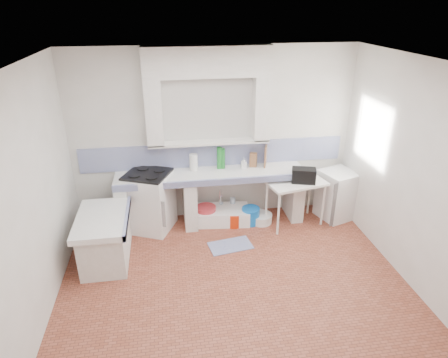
{
  "coord_description": "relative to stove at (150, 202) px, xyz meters",
  "views": [
    {
      "loc": [
        -0.76,
        -3.9,
        3.38
      ],
      "look_at": [
        0.0,
        1.0,
        1.1
      ],
      "focal_mm": 31.24,
      "sensor_mm": 36.0,
      "label": 1
    }
  ],
  "objects": [
    {
      "name": "floor",
      "position": [
        1.09,
        -1.69,
        -0.47
      ],
      "size": [
        4.5,
        4.5,
        0.0
      ],
      "primitive_type": "plane",
      "color": "brown",
      "rests_on": "ground"
    },
    {
      "name": "ceiling",
      "position": [
        1.09,
        -1.69,
        2.33
      ],
      "size": [
        4.5,
        4.5,
        0.0
      ],
      "primitive_type": "plane",
      "rotation": [
        3.14,
        0.0,
        0.0
      ],
      "color": "silver",
      "rests_on": "ground"
    },
    {
      "name": "wall_back",
      "position": [
        1.09,
        0.31,
        0.93
      ],
      "size": [
        4.5,
        0.0,
        4.5
      ],
      "primitive_type": "plane",
      "rotation": [
        1.57,
        0.0,
        0.0
      ],
      "color": "silver",
      "rests_on": "ground"
    },
    {
      "name": "wall_front",
      "position": [
        1.09,
        -3.69,
        0.93
      ],
      "size": [
        4.5,
        0.0,
        4.5
      ],
      "primitive_type": "plane",
      "rotation": [
        -1.57,
        0.0,
        0.0
      ],
      "color": "silver",
      "rests_on": "ground"
    },
    {
      "name": "wall_left",
      "position": [
        -1.16,
        -1.69,
        0.93
      ],
      "size": [
        0.0,
        4.5,
        4.5
      ],
      "primitive_type": "plane",
      "rotation": [
        1.57,
        0.0,
        1.57
      ],
      "color": "silver",
      "rests_on": "ground"
    },
    {
      "name": "wall_right",
      "position": [
        3.34,
        -1.69,
        0.93
      ],
      "size": [
        0.0,
        4.5,
        4.5
      ],
      "primitive_type": "plane",
      "rotation": [
        1.57,
        0.0,
        -1.57
      ],
      "color": "silver",
      "rests_on": "ground"
    },
    {
      "name": "alcove_mass",
      "position": [
        0.99,
        0.19,
        2.11
      ],
      "size": [
        1.9,
        0.25,
        0.45
      ],
      "primitive_type": "cube",
      "color": "silver",
      "rests_on": "ground"
    },
    {
      "name": "window_frame",
      "position": [
        3.52,
        -0.49,
        1.13
      ],
      "size": [
        0.35,
        0.86,
        1.06
      ],
      "primitive_type": "cube",
      "color": "#372211",
      "rests_on": "ground"
    },
    {
      "name": "lace_valance",
      "position": [
        3.37,
        -0.49,
        1.51
      ],
      "size": [
        0.01,
        0.84,
        0.24
      ],
      "primitive_type": "cube",
      "color": "white",
      "rests_on": "ground"
    },
    {
      "name": "counter_slab",
      "position": [
        0.99,
        0.01,
        0.39
      ],
      "size": [
        3.0,
        0.6,
        0.08
      ],
      "primitive_type": "cube",
      "color": "white",
      "rests_on": "ground"
    },
    {
      "name": "counter_lip",
      "position": [
        0.99,
        -0.27,
        0.39
      ],
      "size": [
        3.0,
        0.04,
        0.1
      ],
      "primitive_type": "cube",
      "color": "navy",
      "rests_on": "ground"
    },
    {
      "name": "counter_pier_left",
      "position": [
        -0.41,
        0.01,
        -0.06
      ],
      "size": [
        0.2,
        0.55,
        0.82
      ],
      "primitive_type": "cube",
      "color": "silver",
      "rests_on": "ground"
    },
    {
      "name": "counter_pier_mid",
      "position": [
        0.64,
        0.01,
        -0.06
      ],
      "size": [
        0.2,
        0.55,
        0.82
      ],
      "primitive_type": "cube",
      "color": "silver",
      "rests_on": "ground"
    },
    {
      "name": "counter_pier_right",
      "position": [
        2.39,
        0.01,
        -0.06
      ],
      "size": [
        0.2,
        0.55,
        0.82
      ],
      "primitive_type": "cube",
      "color": "silver",
      "rests_on": "ground"
    },
    {
      "name": "peninsula_top",
      "position": [
        -0.61,
        -0.79,
        0.19
      ],
      "size": [
        0.7,
        1.1,
        0.08
      ],
      "primitive_type": "cube",
      "color": "white",
      "rests_on": "ground"
    },
    {
      "name": "peninsula_base",
      "position": [
        -0.61,
        -0.79,
        -0.16
      ],
      "size": [
        0.6,
        1.0,
        0.62
      ],
      "primitive_type": "cube",
      "color": "silver",
      "rests_on": "ground"
    },
    {
      "name": "peninsula_lip",
      "position": [
        -0.28,
        -0.79,
        0.19
      ],
      "size": [
        0.04,
        1.1,
        0.1
      ],
      "primitive_type": "cube",
      "color": "navy",
      "rests_on": "ground"
    },
    {
      "name": "backsplash",
      "position": [
        1.09,
        0.3,
        0.63
      ],
      "size": [
        4.27,
        0.03,
        0.4
      ],
      "primitive_type": "cube",
      "color": "navy",
      "rests_on": "ground"
    },
    {
      "name": "stove",
      "position": [
        0.0,
        0.0,
        0.0
      ],
      "size": [
        0.86,
        0.85,
        0.93
      ],
      "primitive_type": "cube",
      "rotation": [
        0.0,
        0.0,
        -0.42
      ],
      "color": "white",
      "rests_on": "ground"
    },
    {
      "name": "sink",
      "position": [
        1.16,
        0.0,
        -0.36
      ],
      "size": [
        0.94,
        0.58,
        0.22
      ],
      "primitive_type": "cube",
      "rotation": [
        0.0,
        0.0,
        -0.1
      ],
      "color": "white",
      "rests_on": "ground"
    },
    {
      "name": "side_table",
      "position": [
        2.32,
        -0.24,
        -0.09
      ],
      "size": [
        1.0,
        0.69,
        0.04
      ],
      "primitive_type": "cube",
      "rotation": [
        0.0,
        0.0,
        0.22
      ],
      "color": "white",
      "rests_on": "ground"
    },
    {
      "name": "fridge",
      "position": [
        3.1,
        -0.12,
        -0.06
      ],
      "size": [
        0.68,
        0.68,
        0.82
      ],
      "primitive_type": "cube",
      "rotation": [
        0.0,
        0.0,
        0.33
      ],
      "color": "white",
      "rests_on": "ground"
    },
    {
      "name": "bucket_red",
      "position": [
        0.89,
        -0.02,
        -0.31
      ],
      "size": [
        0.43,
        0.43,
        0.31
      ],
      "primitive_type": "cylinder",
      "rotation": [
        0.0,
        0.0,
        -0.41
      ],
      "color": "#C9333A",
      "rests_on": "ground"
    },
    {
      "name": "bucket_orange",
      "position": [
        1.34,
        -0.16,
        -0.35
      ],
      "size": [
        0.26,
        0.26,
        0.23
      ],
      "primitive_type": "cylinder",
      "rotation": [
        0.0,
        0.0,
        0.06
      ],
      "color": "red",
      "rests_on": "ground"
    },
    {
      "name": "bucket_blue",
      "position": [
        1.62,
        -0.12,
        -0.33
      ],
      "size": [
        0.39,
        0.39,
        0.28
      ],
      "primitive_type": "cylinder",
      "rotation": [
        0.0,
        0.0,
        0.43
      ],
      "color": "blue",
      "rests_on": "ground"
    },
    {
      "name": "basin_white",
      "position": [
        1.8,
        -0.12,
        -0.39
      ],
      "size": [
        0.38,
        0.38,
        0.14
      ],
      "primitive_type": "cylinder",
      "rotation": [
        0.0,
        0.0,
        -0.03
      ],
      "color": "white",
      "rests_on": "ground"
    },
    {
      "name": "water_bottle_a",
      "position": [
        1.17,
        0.16,
        -0.33
      ],
      "size": [
        0.09,
        0.09,
        0.26
      ],
      "primitive_type": "cylinder",
      "rotation": [
        0.0,
        0.0,
        0.29
      ],
      "color": "silver",
      "rests_on": "ground"
    },
    {
      "name": "water_bottle_b",
      "position": [
        1.37,
        0.16,
        -0.3
      ],
      "size": [
        0.09,
        0.09,
        0.34
      ],
      "primitive_type": "cylinder",
      "rotation": [
        0.0,
        0.0,
        0.03
      ],
      "color": "silver",
      "rests_on": "ground"
    },
    {
      "name": "black_bag",
      "position": [
        2.42,
        -0.27,
        0.41
      ],
      "size": [
        0.41,
        0.31,
        0.23
      ],
      "primitive_type": "cube",
      "rotation": [
        0.0,
        0.0,
        -0.29
      ],
      "color": "black",
      "rests_on": "side_table"
    },
    {
      "name": "green_bottle_a",
      "position": [
        1.15,
        0.16,
        0.61
      ],
      "size": [
        0.09,
        0.09,
        0.36
      ],
      "primitive_type": "cylinder",
      "rotation": [
        0.0,
        0.0,
        0.08
      ],
      "color": "#1C7528",
      "rests_on": "counter_slab"
    },
    {
      "name": "green_bottle_b",
      "position": [
        1.2,
        0.16,
        0.6
      ],
      "size": [
        0.09,
        0.09,
        0.34
      ],
      "primitive_type": "cylinder",
      "rotation": [
        0.0,
        0.0,
        0.37
      ],
      "color": "#1C7528",
      "rests_on": "counter_slab"
    },
    {
      "name": "knife_block",
      "position": [
        1.71,
        0.16,
        0.55
      ],
      "size": [
        0.14,
        0.12,
        0.23
      ],
      "primitive_type": "cube",
      "rotation": [
        0.0,
        0.0,
        -0.32
      ],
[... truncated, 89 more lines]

